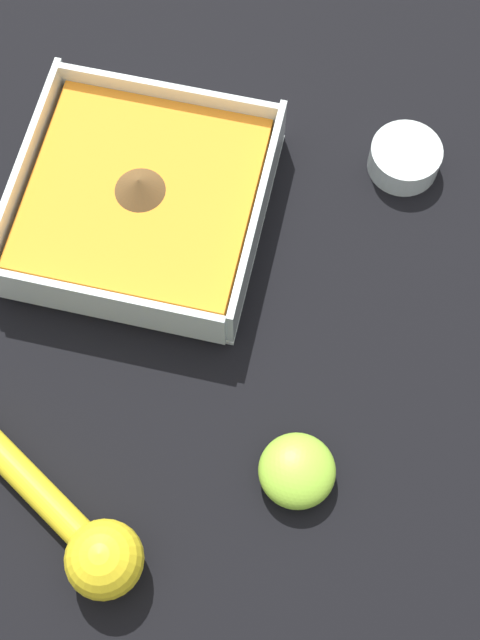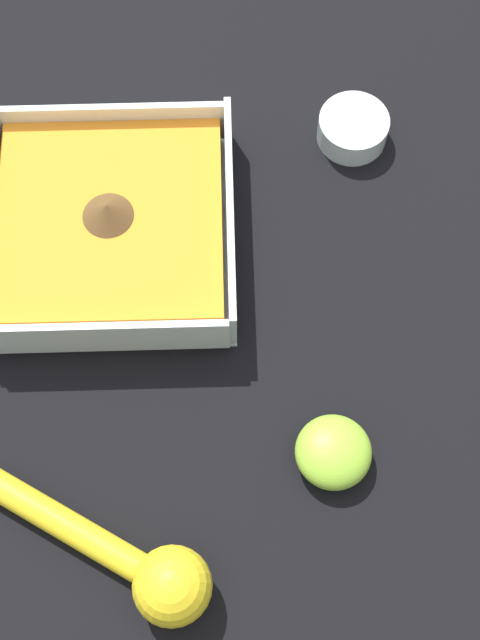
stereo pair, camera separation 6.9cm
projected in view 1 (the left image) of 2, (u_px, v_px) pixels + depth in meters
name	position (u px, v px, depth m)	size (l,w,h in m)	color
ground_plane	(183.00, 221.00, 0.79)	(4.00, 4.00, 0.00)	black
square_dish	(141.00, 205.00, 0.77)	(0.21, 0.21, 0.06)	silver
spice_bowl	(405.00, 159.00, 0.80)	(0.06, 0.06, 0.03)	silver
lemon_squeezer	(80.00, 534.00, 0.66)	(0.13, 0.18, 0.06)	yellow
lemon_half	(297.00, 471.00, 0.69)	(0.06, 0.06, 0.03)	#93CC38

